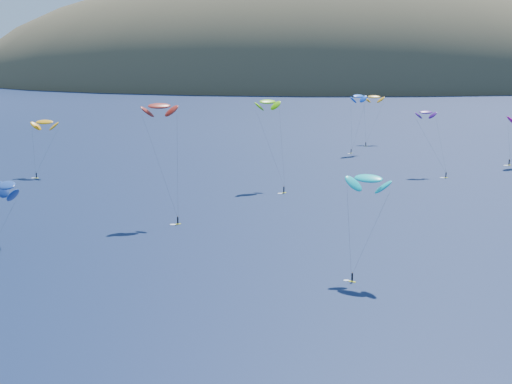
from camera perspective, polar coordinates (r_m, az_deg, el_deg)
The scene contains 9 objects.
island at distance 628.85m, azimuth 5.85°, elevation 7.81°, with size 730.00×300.00×210.00m.
kitesurfer_1 at distance 220.55m, azimuth -16.56°, elevation 5.38°, with size 8.36×9.69×17.75m.
kitesurfer_3 at distance 195.87m, azimuth 0.93°, elevation 7.21°, with size 9.78×16.00×25.02m.
kitesurfer_4 at distance 254.02m, azimuth 8.19°, elevation 7.59°, with size 7.93×8.99×21.72m.
kitesurfer_5 at distance 123.40m, azimuth 8.98°, elevation 1.06°, with size 8.72×9.08×19.10m.
kitesurfer_6 at distance 219.00m, azimuth 13.44°, elevation 6.21°, with size 9.32×10.63×19.96m.
kitesurfer_9 at distance 161.48m, azimuth -7.74°, elevation 6.82°, with size 9.90×11.08×27.53m.
kitesurfer_10 at distance 152.81m, azimuth -19.32°, elevation 0.50°, with size 9.62×14.70×13.73m.
kitesurfer_11 at distance 278.24m, azimuth 9.43°, elevation 7.52°, with size 8.00×13.12×19.46m.
Camera 1 is at (13.20, -63.80, 41.24)m, focal length 50.00 mm.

